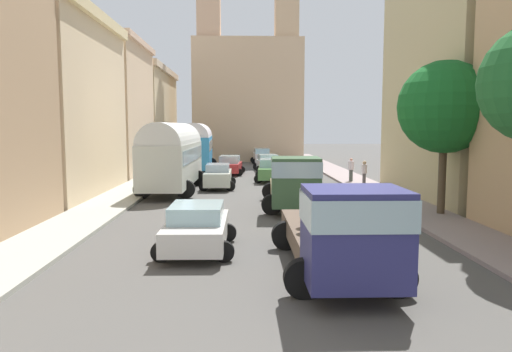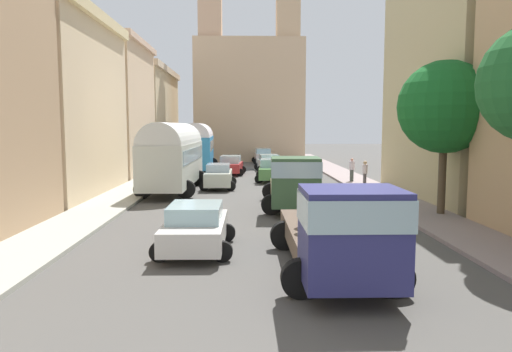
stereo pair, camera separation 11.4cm
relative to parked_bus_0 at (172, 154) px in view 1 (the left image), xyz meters
The scene contains 21 objects.
ground_plane 5.57m from the parked_bus_0, 19.08° to the left, with size 154.00×154.00×0.00m, color #504E4A.
sidewalk_left 3.67m from the parked_bus_0, 145.69° to the left, with size 2.50×70.00×0.14m, color #A8A89B.
sidewalk_right 12.37m from the parked_bus_0, ahead, with size 2.50×70.00×0.14m, color gray.
building_left_2 7.32m from the parked_bus_0, 167.21° to the right, with size 6.38×11.29×10.11m.
building_left_3 11.97m from the parked_bus_0, 123.37° to the left, with size 5.91×9.78×10.50m.
building_left_4 23.49m from the parked_bus_0, 105.78° to the left, with size 5.84×14.74×9.92m.
building_right_2 17.04m from the parked_bus_0, 10.17° to the right, with size 6.00×11.57×12.45m.
distant_church 27.44m from the parked_bus_0, 79.70° to the left, with size 12.12×6.49×21.60m.
parked_bus_0 is the anchor object (origin of this frame).
parked_bus_1 12.58m from the parked_bus_0, 88.57° to the left, with size 3.40×9.58×4.15m.
cargo_truck_0 18.12m from the parked_bus_0, 68.67° to the right, with size 3.04×7.21×2.54m.
cargo_truck_1 9.35m from the parked_bus_0, 45.49° to the right, with size 3.16×7.25×2.55m.
car_0 8.20m from the parked_bus_0, 40.92° to the left, with size 2.31×4.45×1.58m.
car_1 14.35m from the parked_bus_0, 63.49° to the left, with size 2.53×4.20×1.47m.
car_2 22.51m from the parked_bus_0, 73.97° to the left, with size 2.35×4.45×1.61m.
car_3 14.23m from the parked_bus_0, 78.90° to the right, with size 2.42×3.97×1.47m.
car_4 3.29m from the parked_bus_0, 26.79° to the left, with size 2.21×3.96×1.55m.
car_5 10.52m from the parked_bus_0, 72.44° to the left, with size 2.50×3.99×1.54m.
pedestrian_0 12.29m from the parked_bus_0, 18.49° to the left, with size 0.43×0.43×1.73m.
pedestrian_1 11.92m from the parked_bus_0, ahead, with size 0.41×0.41×1.74m.
roadside_tree_2 15.42m from the parked_bus_0, 33.41° to the right, with size 3.92×3.92×6.65m.
Camera 1 is at (-0.68, -3.26, 3.87)m, focal length 33.69 mm.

